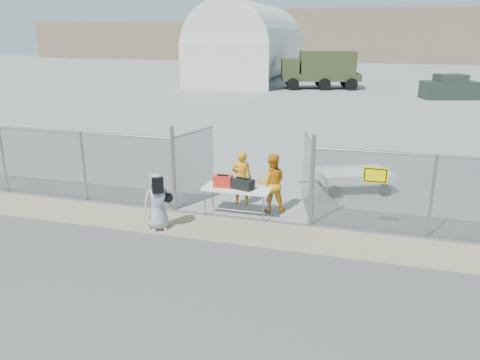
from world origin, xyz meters
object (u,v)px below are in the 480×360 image
(utility_trailer, at_px, (353,180))
(security_worker_left, at_px, (242,178))
(folding_table, at_px, (237,201))
(security_worker_right, at_px, (272,183))
(visitor, at_px, (158,202))

(utility_trailer, bearing_deg, security_worker_left, -167.81)
(folding_table, relative_size, security_worker_left, 1.15)
(security_worker_left, height_order, security_worker_right, security_worker_right)
(security_worker_left, height_order, utility_trailer, security_worker_left)
(folding_table, bearing_deg, security_worker_left, 97.96)
(security_worker_right, height_order, utility_trailer, security_worker_right)
(folding_table, height_order, utility_trailer, folding_table)
(security_worker_left, relative_size, utility_trailer, 0.56)
(folding_table, bearing_deg, security_worker_right, 32.23)
(security_worker_left, bearing_deg, security_worker_right, 149.25)
(folding_table, distance_m, security_worker_right, 1.14)
(visitor, height_order, utility_trailer, visitor)
(security_worker_right, xyz_separation_m, utility_trailer, (2.18, 2.60, -0.50))
(folding_table, xyz_separation_m, visitor, (-1.72, -1.56, 0.36))
(folding_table, xyz_separation_m, utility_trailer, (3.07, 3.15, -0.04))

